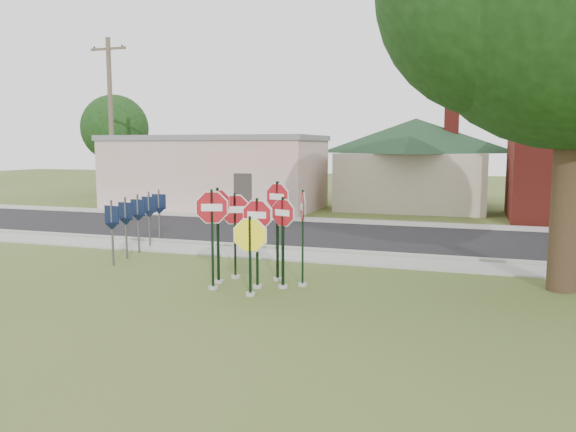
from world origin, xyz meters
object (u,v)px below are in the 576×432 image
(stop_sign_center, at_px, (257,231))
(utility_pole_near, at_px, (111,121))
(stop_sign_yellow, at_px, (250,246))
(pedestrian, at_px, (281,201))
(stop_sign_left, at_px, (212,224))

(stop_sign_center, xyz_separation_m, utility_pole_near, (-14.17, 13.87, 3.48))
(stop_sign_yellow, relative_size, pedestrian, 1.22)
(stop_sign_center, height_order, stop_sign_yellow, stop_sign_center)
(stop_sign_center, xyz_separation_m, stop_sign_left, (-1.02, -0.48, 0.19))
(utility_pole_near, bearing_deg, stop_sign_yellow, -45.69)
(stop_sign_left, bearing_deg, pedestrian, 101.67)
(utility_pole_near, relative_size, pedestrian, 5.63)
(stop_sign_center, distance_m, stop_sign_left, 1.14)
(stop_sign_yellow, height_order, utility_pole_near, utility_pole_near)
(stop_sign_center, bearing_deg, pedestrian, 106.35)
(stop_sign_center, xyz_separation_m, stop_sign_yellow, (0.11, -0.75, -0.27))
(pedestrian, bearing_deg, stop_sign_center, 125.52)
(stop_sign_yellow, bearing_deg, utility_pole_near, 134.31)
(stop_sign_center, relative_size, stop_sign_yellow, 1.17)
(stop_sign_left, bearing_deg, stop_sign_center, 25.11)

